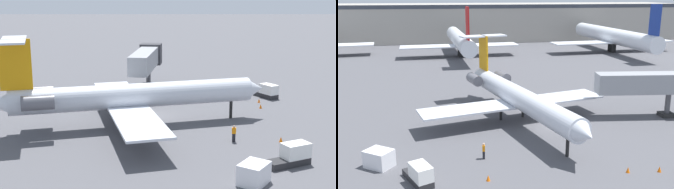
{
  "view_description": "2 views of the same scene",
  "coord_description": "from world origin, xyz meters",
  "views": [
    {
      "loc": [
        -53.06,
        -1.67,
        15.08
      ],
      "look_at": [
        -2.92,
        -1.76,
        3.31
      ],
      "focal_mm": 49.79,
      "sensor_mm": 36.0,
      "label": 1
    },
    {
      "loc": [
        -12.86,
        -43.15,
        16.11
      ],
      "look_at": [
        -5.26,
        2.69,
        3.58
      ],
      "focal_mm": 40.62,
      "sensor_mm": 36.0,
      "label": 2
    }
  ],
  "objects": [
    {
      "name": "baggage_tug_trailing",
      "position": [
        -15.36,
        -12.42,
        0.84
      ],
      "size": [
        2.98,
        4.21,
        1.9
      ],
      "color": "#262628",
      "rests_on": "ground_plane"
    },
    {
      "name": "traffic_cone_far",
      "position": [
        -9.43,
        -12.9,
        0.28
      ],
      "size": [
        0.36,
        0.36,
        0.55
      ],
      "color": "orange",
      "rests_on": "ground_plane"
    },
    {
      "name": "parked_airliner_west_mid",
      "position": [
        -8.58,
        54.92,
        4.2
      ],
      "size": [
        30.33,
        35.88,
        13.2
      ],
      "color": "silver",
      "rests_on": "ground_plane"
    },
    {
      "name": "regional_jet",
      "position": [
        -4.02,
        2.71,
        3.44
      ],
      "size": [
        24.84,
        30.15,
        9.89
      ],
      "color": "silver",
      "rests_on": "ground_plane"
    },
    {
      "name": "traffic_cone_mid",
      "position": [
        6.43,
        -13.79,
        0.28
      ],
      "size": [
        0.36,
        0.36,
        0.55
      ],
      "color": "orange",
      "rests_on": "ground_plane"
    },
    {
      "name": "cargo_container_uld",
      "position": [
        -19.33,
        -8.4,
        0.85
      ],
      "size": [
        3.09,
        2.95,
        1.69
      ],
      "color": "silver",
      "rests_on": "ground_plane"
    },
    {
      "name": "ground_plane",
      "position": [
        0.0,
        0.0,
        -0.05
      ],
      "size": [
        400.0,
        400.0,
        0.1
      ],
      "primitive_type": "cube",
      "color": "#4C4C51"
    },
    {
      "name": "ground_crew_marshaller",
      "position": [
        -9.32,
        -8.25,
        0.86
      ],
      "size": [
        0.3,
        0.42,
        1.69
      ],
      "color": "black",
      "rests_on": "ground_plane"
    },
    {
      "name": "jet_bridge",
      "position": [
        14.5,
        1.39,
        4.53
      ],
      "size": [
        14.04,
        4.41,
        6.24
      ],
      "color": "gray",
      "rests_on": "ground_plane"
    },
    {
      "name": "traffic_cone_near",
      "position": [
        3.5,
        -13.43,
        0.28
      ],
      "size": [
        0.36,
        0.36,
        0.55
      ],
      "color": "orange",
      "rests_on": "ground_plane"
    },
    {
      "name": "terminal_building",
      "position": [
        0.0,
        91.39,
        6.16
      ],
      "size": [
        136.97,
        22.89,
        12.3
      ],
      "color": "#9E998E",
      "rests_on": "ground_plane"
    },
    {
      "name": "parked_airliner_centre",
      "position": [
        33.48,
        55.78,
        4.38
      ],
      "size": [
        34.88,
        41.32,
        13.56
      ],
      "color": "silver",
      "rests_on": "ground_plane"
    }
  ]
}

